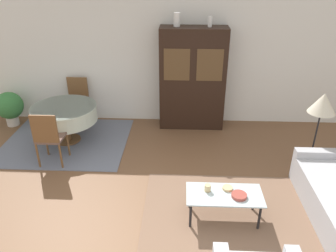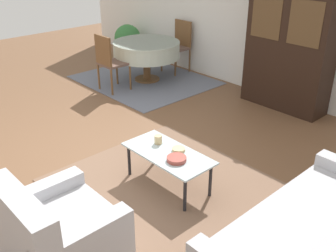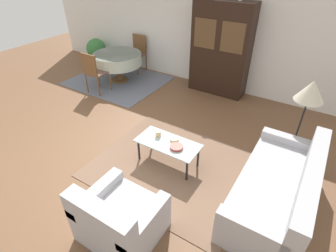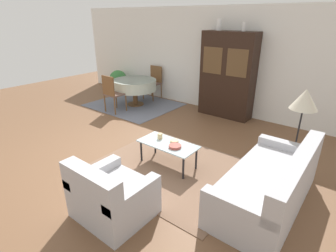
{
  "view_description": "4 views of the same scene",
  "coord_description": "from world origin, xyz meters",
  "px_view_note": "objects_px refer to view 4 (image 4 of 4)",
  "views": [
    {
      "loc": [
        0.41,
        -3.16,
        3.28
      ],
      "look_at": [
        0.2,
        1.4,
        0.95
      ],
      "focal_mm": 35.0,
      "sensor_mm": 36.0,
      "label": 1
    },
    {
      "loc": [
        3.74,
        -2.09,
        2.58
      ],
      "look_at": [
        1.02,
        0.42,
        0.75
      ],
      "focal_mm": 42.0,
      "sensor_mm": 36.0,
      "label": 2
    },
    {
      "loc": [
        2.78,
        -2.39,
        3.02
      ],
      "look_at": [
        1.02,
        0.42,
        0.75
      ],
      "focal_mm": 28.0,
      "sensor_mm": 36.0,
      "label": 3
    },
    {
      "loc": [
        3.5,
        -2.74,
        2.43
      ],
      "look_at": [
        1.02,
        0.42,
        0.75
      ],
      "focal_mm": 28.0,
      "sensor_mm": 36.0,
      "label": 4
    }
  ],
  "objects_px": {
    "display_cabinet": "(227,76)",
    "dining_chair_near": "(112,92)",
    "coffee_table": "(168,146)",
    "dining_chair_far": "(154,80)",
    "vase_tall": "(219,25)",
    "potted_plant": "(118,80)",
    "couch": "(270,185)",
    "dining_table": "(135,85)",
    "bowl": "(175,146)",
    "armchair": "(111,196)",
    "floor_lamp": "(304,102)",
    "bowl_small": "(174,141)",
    "cup": "(160,136)",
    "vase_short": "(244,27)"
  },
  "relations": [
    {
      "from": "display_cabinet",
      "to": "cup",
      "type": "relative_size",
      "value": 21.3
    },
    {
      "from": "vase_short",
      "to": "cup",
      "type": "bearing_deg",
      "value": -92.56
    },
    {
      "from": "potted_plant",
      "to": "cup",
      "type": "bearing_deg",
      "value": -33.28
    },
    {
      "from": "vase_tall",
      "to": "floor_lamp",
      "type": "bearing_deg",
      "value": -31.01
    },
    {
      "from": "display_cabinet",
      "to": "dining_chair_near",
      "type": "bearing_deg",
      "value": -146.03
    },
    {
      "from": "armchair",
      "to": "floor_lamp",
      "type": "bearing_deg",
      "value": 63.01
    },
    {
      "from": "dining_table",
      "to": "bowl",
      "type": "xyz_separation_m",
      "value": [
        3.07,
        -2.15,
        -0.15
      ]
    },
    {
      "from": "dining_chair_far",
      "to": "bowl",
      "type": "height_order",
      "value": "dining_chair_far"
    },
    {
      "from": "coffee_table",
      "to": "vase_tall",
      "type": "distance_m",
      "value": 3.55
    },
    {
      "from": "bowl",
      "to": "armchair",
      "type": "bearing_deg",
      "value": -88.87
    },
    {
      "from": "display_cabinet",
      "to": "bowl_small",
      "type": "bearing_deg",
      "value": -80.94
    },
    {
      "from": "couch",
      "to": "potted_plant",
      "type": "xyz_separation_m",
      "value": [
        -6.07,
        2.7,
        0.14
      ]
    },
    {
      "from": "vase_tall",
      "to": "vase_short",
      "type": "distance_m",
      "value": 0.64
    },
    {
      "from": "couch",
      "to": "display_cabinet",
      "type": "height_order",
      "value": "display_cabinet"
    },
    {
      "from": "bowl",
      "to": "vase_short",
      "type": "bearing_deg",
      "value": 95.52
    },
    {
      "from": "coffee_table",
      "to": "bowl",
      "type": "distance_m",
      "value": 0.2
    },
    {
      "from": "bowl",
      "to": "potted_plant",
      "type": "height_order",
      "value": "potted_plant"
    },
    {
      "from": "bowl_small",
      "to": "vase_tall",
      "type": "relative_size",
      "value": 0.56
    },
    {
      "from": "cup",
      "to": "dining_chair_near",
      "type": "bearing_deg",
      "value": 155.82
    },
    {
      "from": "bowl_small",
      "to": "vase_short",
      "type": "relative_size",
      "value": 0.74
    },
    {
      "from": "potted_plant",
      "to": "couch",
      "type": "bearing_deg",
      "value": -24.01
    },
    {
      "from": "dining_chair_near",
      "to": "floor_lamp",
      "type": "height_order",
      "value": "floor_lamp"
    },
    {
      "from": "dining_chair_near",
      "to": "bowl_small",
      "type": "xyz_separation_m",
      "value": [
        2.94,
        -1.14,
        -0.14
      ]
    },
    {
      "from": "dining_table",
      "to": "dining_chair_far",
      "type": "xyz_separation_m",
      "value": [
        -0.0,
        0.85,
        -0.02
      ]
    },
    {
      "from": "bowl",
      "to": "dining_chair_near",
      "type": "bearing_deg",
      "value": 157.02
    },
    {
      "from": "dining_table",
      "to": "vase_tall",
      "type": "xyz_separation_m",
      "value": [
        2.15,
        0.83,
        1.65
      ]
    },
    {
      "from": "cup",
      "to": "vase_tall",
      "type": "bearing_deg",
      "value": 100.0
    },
    {
      "from": "dining_table",
      "to": "potted_plant",
      "type": "xyz_separation_m",
      "value": [
        -1.45,
        0.65,
        -0.16
      ]
    },
    {
      "from": "display_cabinet",
      "to": "vase_tall",
      "type": "bearing_deg",
      "value": 179.84
    },
    {
      "from": "dining_chair_near",
      "to": "bowl_small",
      "type": "distance_m",
      "value": 3.15
    },
    {
      "from": "dining_chair_far",
      "to": "floor_lamp",
      "type": "xyz_separation_m",
      "value": [
        4.59,
        -1.49,
        0.56
      ]
    },
    {
      "from": "couch",
      "to": "armchair",
      "type": "relative_size",
      "value": 2.2
    },
    {
      "from": "couch",
      "to": "vase_tall",
      "type": "bearing_deg",
      "value": 40.64
    },
    {
      "from": "coffee_table",
      "to": "dining_chair_far",
      "type": "relative_size",
      "value": 1.03
    },
    {
      "from": "floor_lamp",
      "to": "potted_plant",
      "type": "xyz_separation_m",
      "value": [
        -6.04,
        1.29,
        -0.7
      ]
    },
    {
      "from": "potted_plant",
      "to": "dining_table",
      "type": "bearing_deg",
      "value": -24.22
    },
    {
      "from": "display_cabinet",
      "to": "floor_lamp",
      "type": "relative_size",
      "value": 1.57
    },
    {
      "from": "bowl",
      "to": "vase_short",
      "type": "distance_m",
      "value": 3.48
    },
    {
      "from": "armchair",
      "to": "potted_plant",
      "type": "distance_m",
      "value": 6.2
    },
    {
      "from": "dining_chair_near",
      "to": "dining_chair_far",
      "type": "bearing_deg",
      "value": 90.0
    },
    {
      "from": "floor_lamp",
      "to": "potted_plant",
      "type": "bearing_deg",
      "value": 167.93
    },
    {
      "from": "armchair",
      "to": "vase_tall",
      "type": "xyz_separation_m",
      "value": [
        -0.95,
        4.39,
        1.94
      ]
    },
    {
      "from": "coffee_table",
      "to": "floor_lamp",
      "type": "relative_size",
      "value": 0.77
    },
    {
      "from": "armchair",
      "to": "bowl",
      "type": "distance_m",
      "value": 1.41
    },
    {
      "from": "bowl_small",
      "to": "potted_plant",
      "type": "distance_m",
      "value": 5.12
    },
    {
      "from": "display_cabinet",
      "to": "vase_short",
      "type": "relative_size",
      "value": 10.75
    },
    {
      "from": "couch",
      "to": "bowl_small",
      "type": "height_order",
      "value": "couch"
    },
    {
      "from": "couch",
      "to": "bowl_small",
      "type": "xyz_separation_m",
      "value": [
        -1.68,
        0.06,
        0.14
      ]
    },
    {
      "from": "dining_chair_near",
      "to": "vase_short",
      "type": "xyz_separation_m",
      "value": [
        2.78,
        1.68,
        1.64
      ]
    },
    {
      "from": "coffee_table",
      "to": "dining_table",
      "type": "relative_size",
      "value": 0.83
    }
  ]
}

